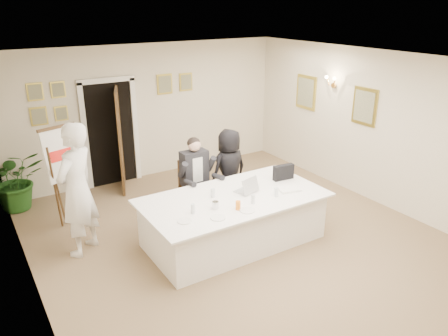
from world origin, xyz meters
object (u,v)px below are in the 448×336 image
at_px(conference_table, 233,219).
at_px(flip_chart, 63,182).
at_px(paper_stack, 289,189).
at_px(seated_man, 196,178).
at_px(standing_man, 77,190).
at_px(potted_palm, 15,180).
at_px(oj_glass, 238,205).
at_px(standing_woman, 229,169).
at_px(steel_jug, 215,205).
at_px(laptop_bag, 283,172).
at_px(laptop, 246,183).

xyz_separation_m(conference_table, flip_chart, (-2.09, 1.94, 0.40)).
relative_size(conference_table, flip_chart, 1.65).
bearing_deg(conference_table, paper_stack, -16.41).
height_order(seated_man, standing_man, standing_man).
bearing_deg(potted_palm, oj_glass, -54.37).
relative_size(standing_woman, steel_jug, 13.55).
distance_m(seated_man, laptop_bag, 1.50).
bearing_deg(laptop_bag, potted_palm, 147.60).
distance_m(paper_stack, steel_jug, 1.33).
bearing_deg(seated_man, steel_jug, -111.40).
xyz_separation_m(seated_man, laptop, (0.35, -1.00, 0.18)).
relative_size(standing_man, standing_woman, 1.36).
bearing_deg(standing_woman, laptop_bag, 112.38).
xyz_separation_m(standing_man, oj_glass, (1.90, -1.37, -0.17)).
bearing_deg(paper_stack, standing_man, 157.51).
bearing_deg(laptop_bag, standing_man, 171.04).
bearing_deg(laptop_bag, standing_woman, 122.75).
distance_m(conference_table, steel_jug, 0.66).
bearing_deg(steel_jug, standing_woman, 50.41).
bearing_deg(steel_jug, potted_palm, 124.25).
xyz_separation_m(potted_palm, laptop_bag, (3.78, -2.94, 0.34)).
distance_m(standing_woman, laptop_bag, 1.06).
relative_size(conference_table, oj_glass, 21.76).
height_order(laptop, steel_jug, laptop).
xyz_separation_m(potted_palm, laptop, (2.97, -3.01, 0.35)).
distance_m(potted_palm, paper_stack, 4.90).
height_order(laptop, paper_stack, laptop).
distance_m(standing_man, potted_palm, 2.25).
relative_size(conference_table, paper_stack, 8.49).
height_order(standing_woman, laptop_bag, standing_woman).
distance_m(standing_man, laptop, 2.53).
bearing_deg(paper_stack, flip_chart, 143.44).
bearing_deg(conference_table, oj_glass, -115.12).
relative_size(conference_table, standing_woman, 1.90).
height_order(laptop, laptop_bag, laptop).
relative_size(seated_man, flip_chart, 0.85).
relative_size(standing_man, laptop, 5.65).
bearing_deg(potted_palm, seated_man, -37.44).
xyz_separation_m(laptop, steel_jug, (-0.73, -0.28, -0.08)).
bearing_deg(oj_glass, laptop, 45.45).
distance_m(flip_chart, laptop_bag, 3.66).
height_order(seated_man, flip_chart, flip_chart).
xyz_separation_m(flip_chart, steel_jug, (1.64, -2.14, 0.03)).
distance_m(paper_stack, oj_glass, 1.08).
bearing_deg(flip_chart, potted_palm, 117.47).
relative_size(standing_man, laptop_bag, 5.56).
bearing_deg(standing_woman, oj_glass, 56.72).
relative_size(seated_man, laptop_bag, 4.02).
distance_m(seated_man, standing_man, 2.04).
relative_size(potted_palm, paper_stack, 3.37).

